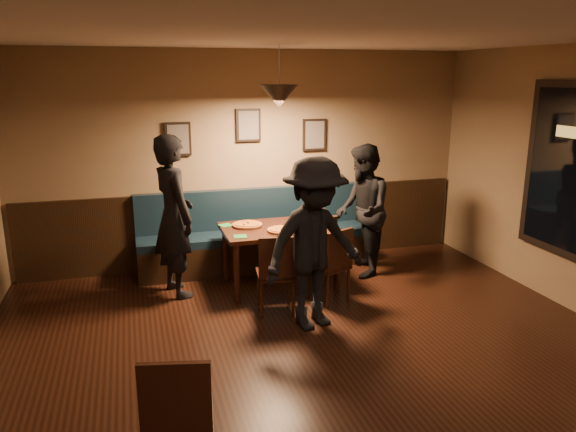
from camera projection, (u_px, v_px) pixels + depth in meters
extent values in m
plane|color=black|center=(347.00, 402.00, 4.27)|extent=(7.00, 7.00, 0.00)
plane|color=silver|center=(358.00, 24.00, 3.56)|extent=(7.00, 7.00, 0.00)
plane|color=#8C704F|center=(248.00, 159.00, 7.17)|extent=(6.00, 0.00, 6.00)
cube|color=black|center=(250.00, 226.00, 7.36)|extent=(5.88, 0.06, 1.00)
cube|color=black|center=(178.00, 139.00, 6.82)|extent=(0.32, 0.04, 0.42)
cube|color=black|center=(248.00, 125.00, 7.02)|extent=(0.32, 0.04, 0.42)
cube|color=black|center=(314.00, 135.00, 7.31)|extent=(0.32, 0.04, 0.42)
cone|color=black|center=(279.00, 96.00, 6.09)|extent=(0.44, 0.44, 0.25)
cube|color=#32180E|center=(280.00, 256.00, 6.57)|extent=(1.36, 0.88, 0.73)
imported|color=black|center=(174.00, 216.00, 6.17)|extent=(0.63, 0.78, 1.86)
imported|color=black|center=(362.00, 211.00, 6.83)|extent=(0.81, 0.94, 1.66)
imported|color=black|center=(314.00, 244.00, 5.37)|extent=(1.25, 0.93, 1.73)
cylinder|color=gold|center=(247.00, 225.00, 6.50)|extent=(0.37, 0.37, 0.04)
cylinder|color=orange|center=(282.00, 230.00, 6.28)|extent=(0.37, 0.37, 0.04)
cylinder|color=#C67225|center=(308.00, 220.00, 6.70)|extent=(0.46, 0.46, 0.04)
cylinder|color=black|center=(335.00, 222.00, 6.38)|extent=(0.08, 0.08, 0.16)
cylinder|color=#9D1F05|center=(322.00, 220.00, 6.55)|extent=(0.04, 0.04, 0.13)
cube|color=#1F7633|center=(226.00, 225.00, 6.54)|extent=(0.19, 0.19, 0.01)
cube|color=#207B31|center=(240.00, 236.00, 6.09)|extent=(0.16, 0.16, 0.01)
cube|color=#BCBDC1|center=(284.00, 236.00, 6.10)|extent=(0.18, 0.02, 0.00)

